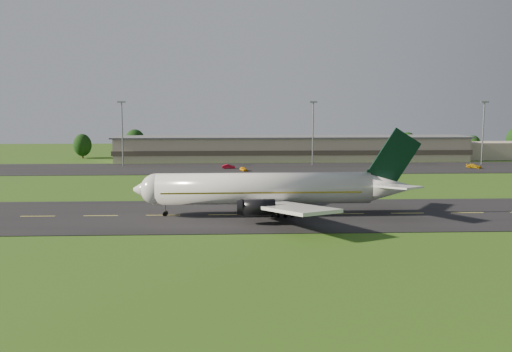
{
  "coord_description": "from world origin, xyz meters",
  "views": [
    {
      "loc": [
        -20.68,
        -100.07,
        20.05
      ],
      "look_at": [
        -16.12,
        8.0,
        6.0
      ],
      "focal_mm": 40.0,
      "sensor_mm": 36.0,
      "label": 1
    }
  ],
  "objects_px": {
    "light_mast_centre": "(313,125)",
    "terminal": "(310,149)",
    "airliner": "(269,189)",
    "light_mast_east": "(483,125)",
    "service_vehicle_b": "(229,166)",
    "service_vehicle_c": "(385,168)",
    "service_vehicle_a": "(243,169)",
    "light_mast_west": "(122,126)",
    "service_vehicle_d": "(474,166)"
  },
  "relations": [
    {
      "from": "light_mast_centre",
      "to": "terminal",
      "type": "bearing_deg",
      "value": 85.05
    },
    {
      "from": "airliner",
      "to": "light_mast_east",
      "type": "relative_size",
      "value": 2.52
    },
    {
      "from": "light_mast_centre",
      "to": "service_vehicle_b",
      "type": "distance_m",
      "value": 30.62
    },
    {
      "from": "light_mast_centre",
      "to": "service_vehicle_c",
      "type": "height_order",
      "value": "light_mast_centre"
    },
    {
      "from": "light_mast_centre",
      "to": "service_vehicle_a",
      "type": "distance_m",
      "value": 29.51
    },
    {
      "from": "light_mast_west",
      "to": "service_vehicle_a",
      "type": "height_order",
      "value": "light_mast_west"
    },
    {
      "from": "light_mast_west",
      "to": "service_vehicle_c",
      "type": "xyz_separation_m",
      "value": [
        79.86,
        -13.77,
        -11.98
      ]
    },
    {
      "from": "service_vehicle_b",
      "to": "service_vehicle_d",
      "type": "height_order",
      "value": "service_vehicle_b"
    },
    {
      "from": "service_vehicle_a",
      "to": "service_vehicle_d",
      "type": "distance_m",
      "value": 70.37
    },
    {
      "from": "airliner",
      "to": "light_mast_west",
      "type": "bearing_deg",
      "value": 116.4
    },
    {
      "from": "light_mast_east",
      "to": "light_mast_centre",
      "type": "bearing_deg",
      "value": 180.0
    },
    {
      "from": "light_mast_west",
      "to": "service_vehicle_d",
      "type": "distance_m",
      "value": 109.05
    },
    {
      "from": "terminal",
      "to": "light_mast_centre",
      "type": "xyz_separation_m",
      "value": [
        -1.4,
        -16.18,
        8.75
      ]
    },
    {
      "from": "light_mast_west",
      "to": "light_mast_east",
      "type": "height_order",
      "value": "same"
    },
    {
      "from": "service_vehicle_c",
      "to": "light_mast_centre",
      "type": "bearing_deg",
      "value": 159.45
    },
    {
      "from": "terminal",
      "to": "service_vehicle_d",
      "type": "distance_m",
      "value": 53.81
    },
    {
      "from": "light_mast_east",
      "to": "service_vehicle_a",
      "type": "distance_m",
      "value": 79.74
    },
    {
      "from": "service_vehicle_c",
      "to": "light_mast_west",
      "type": "bearing_deg",
      "value": -175.59
    },
    {
      "from": "service_vehicle_b",
      "to": "service_vehicle_c",
      "type": "xyz_separation_m",
      "value": [
        46.62,
        -4.99,
        0.02
      ]
    },
    {
      "from": "service_vehicle_a",
      "to": "service_vehicle_b",
      "type": "distance_m",
      "value": 7.58
    },
    {
      "from": "terminal",
      "to": "service_vehicle_c",
      "type": "relative_size",
      "value": 30.42
    },
    {
      "from": "light_mast_centre",
      "to": "light_mast_east",
      "type": "bearing_deg",
      "value": 0.0
    },
    {
      "from": "light_mast_centre",
      "to": "light_mast_east",
      "type": "distance_m",
      "value": 55.0
    },
    {
      "from": "light_mast_west",
      "to": "light_mast_centre",
      "type": "height_order",
      "value": "same"
    },
    {
      "from": "service_vehicle_c",
      "to": "service_vehicle_d",
      "type": "bearing_deg",
      "value": 20.29
    },
    {
      "from": "terminal",
      "to": "service_vehicle_d",
      "type": "relative_size",
      "value": 32.95
    },
    {
      "from": "airliner",
      "to": "service_vehicle_b",
      "type": "xyz_separation_m",
      "value": [
        -7.55,
        71.21,
        -3.92
      ]
    },
    {
      "from": "terminal",
      "to": "airliner",
      "type": "bearing_deg",
      "value": -102.1
    },
    {
      "from": "airliner",
      "to": "service_vehicle_b",
      "type": "height_order",
      "value": "airliner"
    },
    {
      "from": "light_mast_west",
      "to": "light_mast_centre",
      "type": "distance_m",
      "value": 60.0
    },
    {
      "from": "light_mast_west",
      "to": "service_vehicle_b",
      "type": "xyz_separation_m",
      "value": [
        33.23,
        -8.78,
        -12.0
      ]
    },
    {
      "from": "light_mast_east",
      "to": "service_vehicle_a",
      "type": "bearing_deg",
      "value": -169.05
    },
    {
      "from": "light_mast_west",
      "to": "light_mast_east",
      "type": "bearing_deg",
      "value": 0.0
    },
    {
      "from": "light_mast_centre",
      "to": "service_vehicle_d",
      "type": "distance_m",
      "value": 50.5
    },
    {
      "from": "light_mast_east",
      "to": "service_vehicle_d",
      "type": "height_order",
      "value": "light_mast_east"
    },
    {
      "from": "service_vehicle_b",
      "to": "light_mast_east",
      "type": "bearing_deg",
      "value": -84.85
    },
    {
      "from": "airliner",
      "to": "service_vehicle_b",
      "type": "relative_size",
      "value": 13.16
    },
    {
      "from": "service_vehicle_b",
      "to": "service_vehicle_d",
      "type": "distance_m",
      "value": 74.64
    },
    {
      "from": "light_mast_west",
      "to": "service_vehicle_d",
      "type": "xyz_separation_m",
      "value": [
        107.85,
        -10.79,
        -12.0
      ]
    },
    {
      "from": "service_vehicle_a",
      "to": "airliner",
      "type": "bearing_deg",
      "value": -108.29
    },
    {
      "from": "terminal",
      "to": "service_vehicle_b",
      "type": "distance_m",
      "value": 37.78
    },
    {
      "from": "terminal",
      "to": "light_mast_east",
      "type": "relative_size",
      "value": 7.13
    },
    {
      "from": "light_mast_west",
      "to": "service_vehicle_d",
      "type": "bearing_deg",
      "value": -5.71
    },
    {
      "from": "light_mast_east",
      "to": "light_mast_west",
      "type": "bearing_deg",
      "value": 180.0
    },
    {
      "from": "light_mast_west",
      "to": "service_vehicle_a",
      "type": "bearing_deg",
      "value": -21.71
    },
    {
      "from": "service_vehicle_a",
      "to": "light_mast_centre",
      "type": "bearing_deg",
      "value": 12.68
    },
    {
      "from": "airliner",
      "to": "light_mast_west",
      "type": "distance_m",
      "value": 90.15
    },
    {
      "from": "airliner",
      "to": "light_mast_centre",
      "type": "bearing_deg",
      "value": 75.87
    },
    {
      "from": "service_vehicle_a",
      "to": "service_vehicle_d",
      "type": "bearing_deg",
      "value": -17.68
    },
    {
      "from": "light_mast_east",
      "to": "service_vehicle_b",
      "type": "relative_size",
      "value": 5.23
    }
  ]
}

